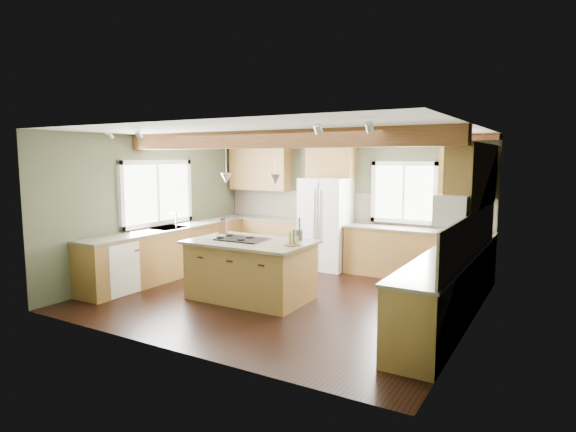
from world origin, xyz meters
The scene contains 37 objects.
floor centered at (0.00, 0.00, 0.00)m, with size 5.60×5.60×0.00m, color black.
ceiling centered at (0.00, 0.00, 2.60)m, with size 5.60×5.60×0.00m, color silver.
wall_back centered at (0.00, 2.50, 1.30)m, with size 5.60×5.60×0.00m, color #4A5139.
wall_left centered at (-2.80, 0.00, 1.30)m, with size 5.00×5.00×0.00m, color #4A5139.
wall_right centered at (2.80, 0.00, 1.30)m, with size 5.00×5.00×0.00m, color #4A5139.
ceiling_beam centered at (0.00, -0.34, 2.47)m, with size 5.55×0.26×0.26m, color #4D2716.
soffit_trim centered at (0.00, 2.40, 2.54)m, with size 5.55×0.20×0.10m, color #4D2716.
backsplash_back centered at (0.00, 2.48, 1.21)m, with size 5.58×0.03×0.58m, color brown.
backsplash_right centered at (2.78, 0.05, 1.21)m, with size 0.03×3.70×0.58m, color brown.
base_cab_back_left centered at (-1.79, 2.20, 0.44)m, with size 2.02×0.60×0.88m, color brown.
counter_back_left centered at (-1.79, 2.20, 0.90)m, with size 2.06×0.64×0.04m, color #4F4839.
base_cab_back_right centered at (1.49, 2.20, 0.44)m, with size 2.62×0.60×0.88m, color brown.
counter_back_right centered at (1.49, 2.20, 0.90)m, with size 2.66×0.64×0.04m, color #4F4839.
base_cab_left centered at (-2.50, 0.05, 0.44)m, with size 0.60×3.70×0.88m, color brown.
counter_left centered at (-2.50, 0.05, 0.90)m, with size 0.64×3.74×0.04m, color #4F4839.
base_cab_right centered at (2.50, 0.05, 0.44)m, with size 0.60×3.70×0.88m, color brown.
counter_right centered at (2.50, 0.05, 0.90)m, with size 0.64×3.74×0.04m, color #4F4839.
upper_cab_back_left centered at (-1.99, 2.33, 1.95)m, with size 1.40×0.35×0.90m, color brown.
upper_cab_over_fridge centered at (-0.30, 2.33, 2.15)m, with size 0.96×0.35×0.70m, color brown.
upper_cab_right centered at (2.62, 0.90, 1.95)m, with size 0.35×2.20×0.90m, color brown.
upper_cab_back_corner centered at (2.30, 2.33, 1.95)m, with size 0.90×0.35×0.90m, color brown.
window_left centered at (-2.78, 0.05, 1.55)m, with size 0.04×1.60×1.05m, color white.
window_back centered at (1.15, 2.48, 1.55)m, with size 1.10×0.04×1.00m, color white.
sink centered at (-2.50, 0.05, 0.91)m, with size 0.50×0.65×0.03m, color #262628.
faucet centered at (-2.32, 0.05, 1.05)m, with size 0.02×0.02×0.28m, color #B2B2B7.
dishwasher centered at (-2.49, -1.25, 0.43)m, with size 0.60×0.60×0.84m, color white.
oven centered at (2.49, -1.25, 0.43)m, with size 0.60×0.72×0.84m, color white.
microwave centered at (2.58, -0.05, 1.55)m, with size 0.40×0.70×0.38m, color white.
pendant_left centered at (-0.85, -0.35, 1.88)m, with size 0.18×0.18×0.16m, color #B2B2B7.
pendant_right centered at (0.05, -0.33, 1.88)m, with size 0.18×0.18×0.16m, color #B2B2B7.
refrigerator centered at (-0.30, 2.12, 0.90)m, with size 0.90×0.74×1.80m, color white.
island centered at (-0.40, -0.34, 0.44)m, with size 1.79×1.10×0.88m, color olive.
island_top centered at (-0.40, -0.34, 0.90)m, with size 1.91×1.21×0.04m, color #4F4839.
cooktop centered at (-0.55, -0.34, 0.93)m, with size 0.78×0.52×0.02m, color black.
knife_block centered at (-1.20, 0.00, 1.03)m, with size 0.13×0.10×0.22m, color brown.
utensil_crock centered at (0.23, 0.08, 1.00)m, with size 0.12×0.12×0.16m, color #413834.
bottle_tray centered at (0.35, -0.36, 1.03)m, with size 0.24×0.24×0.22m, color brown, non-canonical shape.
Camera 1 is at (3.83, -6.40, 2.21)m, focal length 30.00 mm.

